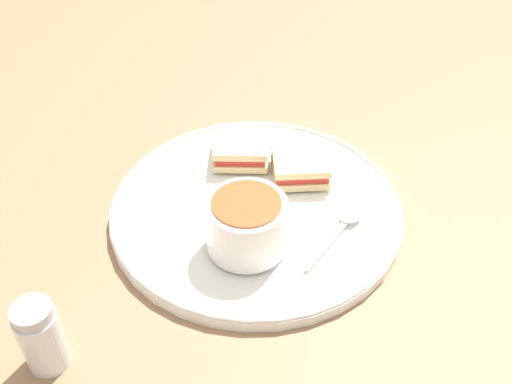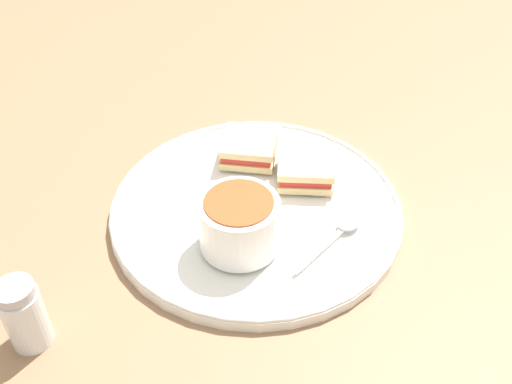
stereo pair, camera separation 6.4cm
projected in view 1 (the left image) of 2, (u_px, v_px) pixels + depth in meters
name	position (u px, v px, depth m)	size (l,w,h in m)	color
ground_plane	(256.00, 213.00, 0.76)	(2.40, 2.40, 0.00)	#8E6B4C
plate	(256.00, 208.00, 0.75)	(0.36, 0.36, 0.02)	white
soup_bowl	(247.00, 224.00, 0.67)	(0.09, 0.09, 0.07)	white
spoon	(347.00, 220.00, 0.72)	(0.03, 0.12, 0.01)	silver
sandwich_half_near	(300.00, 165.00, 0.78)	(0.10, 0.10, 0.03)	#DBBC7F
sandwich_half_far	(241.00, 148.00, 0.80)	(0.10, 0.10, 0.03)	#DBBC7F
salt_shaker	(41.00, 336.00, 0.57)	(0.04, 0.04, 0.08)	silver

